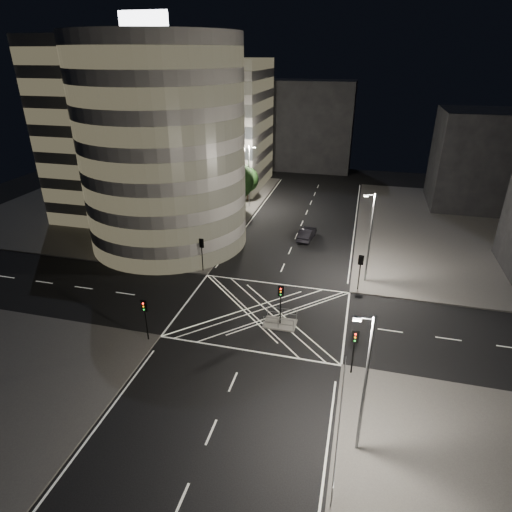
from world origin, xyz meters
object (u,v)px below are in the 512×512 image
(traffic_signal_fr, at_px, (360,266))
(street_lamp_left_near, at_px, (211,211))
(central_island, at_px, (280,324))
(traffic_signal_nr, at_px, (354,344))
(street_lamp_left_far, at_px, (249,174))
(sedan, at_px, (307,234))
(traffic_signal_fl, at_px, (202,249))
(traffic_signal_island, at_px, (281,298))
(street_lamp_right_near, at_px, (364,382))
(traffic_signal_nl, at_px, (145,313))
(street_lamp_right_far, at_px, (370,235))

(traffic_signal_fr, bearing_deg, street_lamp_left_near, 164.08)
(central_island, relative_size, traffic_signal_nr, 0.75)
(street_lamp_left_far, bearing_deg, sedan, -44.53)
(street_lamp_left_far, bearing_deg, central_island, -70.05)
(traffic_signal_nr, height_order, sedan, traffic_signal_nr)
(street_lamp_left_near, relative_size, sedan, 2.05)
(central_island, relative_size, traffic_signal_fl, 0.75)
(street_lamp_left_near, bearing_deg, traffic_signal_island, -49.73)
(traffic_signal_fl, relative_size, traffic_signal_nr, 1.00)
(traffic_signal_fr, bearing_deg, traffic_signal_fl, 180.00)
(traffic_signal_fl, bearing_deg, street_lamp_right_near, -48.76)
(traffic_signal_nl, distance_m, traffic_signal_nr, 17.60)
(street_lamp_left_near, distance_m, sedan, 13.94)
(street_lamp_right_near, height_order, sedan, street_lamp_right_near)
(street_lamp_left_far, height_order, sedan, street_lamp_left_far)
(central_island, bearing_deg, traffic_signal_nr, -37.93)
(traffic_signal_fl, xyz_separation_m, traffic_signal_island, (10.80, -8.30, 0.00))
(central_island, relative_size, street_lamp_right_near, 0.30)
(street_lamp_right_far, xyz_separation_m, sedan, (-7.94, 10.24, -4.74))
(traffic_signal_nl, bearing_deg, central_island, 26.14)
(central_island, distance_m, traffic_signal_nr, 9.08)
(traffic_signal_fr, height_order, street_lamp_left_near, street_lamp_left_near)
(sedan, bearing_deg, traffic_signal_island, 97.37)
(street_lamp_left_far, distance_m, street_lamp_right_near, 47.88)
(central_island, xyz_separation_m, sedan, (-0.50, 20.74, 0.73))
(street_lamp_right_far, relative_size, street_lamp_right_near, 1.00)
(traffic_signal_fr, bearing_deg, sedan, 120.40)
(street_lamp_left_far, bearing_deg, traffic_signal_fr, -51.83)
(traffic_signal_nl, height_order, street_lamp_right_near, street_lamp_right_near)
(street_lamp_right_far, bearing_deg, traffic_signal_nr, -92.30)
(traffic_signal_fl, distance_m, street_lamp_left_near, 5.86)
(street_lamp_right_near, relative_size, sedan, 2.05)
(traffic_signal_island, relative_size, street_lamp_left_far, 0.40)
(traffic_signal_island, bearing_deg, street_lamp_left_far, 109.95)
(traffic_signal_island, bearing_deg, street_lamp_right_near, -59.25)
(traffic_signal_nl, height_order, traffic_signal_island, same)
(traffic_signal_island, bearing_deg, traffic_signal_fl, 142.46)
(central_island, distance_m, street_lamp_left_far, 33.95)
(traffic_signal_nr, distance_m, street_lamp_left_far, 41.15)
(traffic_signal_island, distance_m, street_lamp_right_near, 14.78)
(central_island, bearing_deg, street_lamp_right_near, -59.25)
(traffic_signal_island, bearing_deg, street_lamp_left_near, 130.27)
(traffic_signal_fl, distance_m, sedan, 16.29)
(street_lamp_left_far, height_order, street_lamp_right_near, same)
(street_lamp_right_far, relative_size, sedan, 2.05)
(traffic_signal_nr, relative_size, street_lamp_left_near, 0.40)
(traffic_signal_fr, xyz_separation_m, sedan, (-7.30, 12.44, -2.11))
(traffic_signal_fl, distance_m, street_lamp_right_far, 18.55)
(traffic_signal_island, bearing_deg, sedan, 91.38)
(traffic_signal_island, height_order, sedan, traffic_signal_island)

